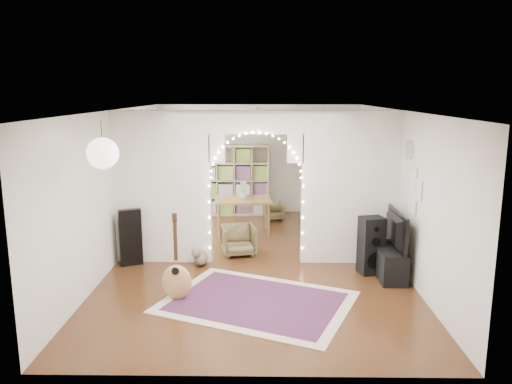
{
  "coord_description": "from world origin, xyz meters",
  "views": [
    {
      "loc": [
        0.12,
        -8.62,
        3.02
      ],
      "look_at": [
        -0.01,
        0.3,
        1.21
      ],
      "focal_mm": 35.0,
      "sensor_mm": 36.0,
      "label": 1
    }
  ],
  "objects_px": {
    "dining_chair_left": "(274,211)",
    "dining_chair_right": "(239,240)",
    "acoustic_guitar": "(176,268)",
    "floor_speaker": "(371,246)",
    "dining_table": "(243,202)",
    "media_console": "(389,262)",
    "bookcase": "(235,180)"
  },
  "relations": [
    {
      "from": "acoustic_guitar",
      "to": "media_console",
      "type": "relative_size",
      "value": 1.11
    },
    {
      "from": "bookcase",
      "to": "media_console",
      "type": "bearing_deg",
      "value": -58.8
    },
    {
      "from": "dining_chair_left",
      "to": "dining_chair_right",
      "type": "bearing_deg",
      "value": -118.06
    },
    {
      "from": "acoustic_guitar",
      "to": "dining_table",
      "type": "distance_m",
      "value": 3.64
    },
    {
      "from": "floor_speaker",
      "to": "dining_table",
      "type": "xyz_separation_m",
      "value": [
        -2.24,
        2.4,
        0.2
      ]
    },
    {
      "from": "bookcase",
      "to": "dining_chair_right",
      "type": "distance_m",
      "value": 3.21
    },
    {
      "from": "acoustic_guitar",
      "to": "floor_speaker",
      "type": "distance_m",
      "value": 3.28
    },
    {
      "from": "acoustic_guitar",
      "to": "media_console",
      "type": "bearing_deg",
      "value": 16.17
    },
    {
      "from": "acoustic_guitar",
      "to": "floor_speaker",
      "type": "bearing_deg",
      "value": 20.36
    },
    {
      "from": "media_console",
      "to": "bookcase",
      "type": "xyz_separation_m",
      "value": [
        -2.78,
        4.27,
        0.62
      ]
    },
    {
      "from": "acoustic_guitar",
      "to": "dining_chair_left",
      "type": "bearing_deg",
      "value": 72.12
    },
    {
      "from": "acoustic_guitar",
      "to": "dining_chair_right",
      "type": "distance_m",
      "value": 2.24
    },
    {
      "from": "acoustic_guitar",
      "to": "dining_chair_left",
      "type": "xyz_separation_m",
      "value": [
        1.53,
        4.71,
        -0.27
      ]
    },
    {
      "from": "bookcase",
      "to": "dining_chair_right",
      "type": "xyz_separation_m",
      "value": [
        0.25,
        -3.15,
        -0.59
      ]
    },
    {
      "from": "floor_speaker",
      "to": "dining_chair_right",
      "type": "relative_size",
      "value": 1.58
    },
    {
      "from": "acoustic_guitar",
      "to": "dining_table",
      "type": "relative_size",
      "value": 0.88
    },
    {
      "from": "dining_table",
      "to": "dining_chair_right",
      "type": "bearing_deg",
      "value": -95.74
    },
    {
      "from": "acoustic_guitar",
      "to": "dining_chair_right",
      "type": "relative_size",
      "value": 1.81
    },
    {
      "from": "bookcase",
      "to": "dining_table",
      "type": "distance_m",
      "value": 1.73
    },
    {
      "from": "acoustic_guitar",
      "to": "dining_chair_left",
      "type": "height_order",
      "value": "acoustic_guitar"
    },
    {
      "from": "media_console",
      "to": "dining_chair_right",
      "type": "xyz_separation_m",
      "value": [
        -2.54,
        1.12,
        0.03
      ]
    },
    {
      "from": "floor_speaker",
      "to": "bookcase",
      "type": "distance_m",
      "value": 4.82
    },
    {
      "from": "media_console",
      "to": "floor_speaker",
      "type": "bearing_deg",
      "value": 146.11
    },
    {
      "from": "acoustic_guitar",
      "to": "floor_speaker",
      "type": "height_order",
      "value": "acoustic_guitar"
    },
    {
      "from": "dining_table",
      "to": "dining_chair_left",
      "type": "xyz_separation_m",
      "value": [
        0.69,
        1.18,
        -0.47
      ]
    },
    {
      "from": "dining_table",
      "to": "dining_chair_right",
      "type": "height_order",
      "value": "dining_table"
    },
    {
      "from": "dining_chair_left",
      "to": "acoustic_guitar",
      "type": "bearing_deg",
      "value": -120.69
    },
    {
      "from": "media_console",
      "to": "bookcase",
      "type": "bearing_deg",
      "value": 122.85
    },
    {
      "from": "floor_speaker",
      "to": "media_console",
      "type": "bearing_deg",
      "value": -47.73
    },
    {
      "from": "media_console",
      "to": "bookcase",
      "type": "height_order",
      "value": "bookcase"
    },
    {
      "from": "acoustic_guitar",
      "to": "bookcase",
      "type": "xyz_separation_m",
      "value": [
        0.56,
        5.23,
        0.38
      ]
    },
    {
      "from": "media_console",
      "to": "dining_chair_left",
      "type": "height_order",
      "value": "media_console"
    }
  ]
}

